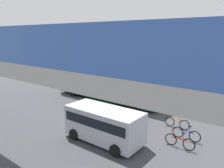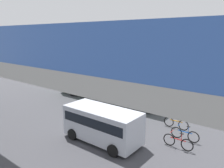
{
  "view_description": "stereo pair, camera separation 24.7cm",
  "coord_description": "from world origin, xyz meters",
  "px_view_note": "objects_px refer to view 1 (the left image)",
  "views": [
    {
      "loc": [
        -12.1,
        17.47,
        6.32
      ],
      "look_at": [
        0.74,
        0.77,
        1.6
      ],
      "focal_mm": 35.38,
      "sensor_mm": 36.0,
      "label": 1
    },
    {
      "loc": [
        -12.29,
        17.32,
        6.32
      ],
      "look_at": [
        0.74,
        0.77,
        1.6
      ],
      "focal_mm": 35.38,
      "sensor_mm": 36.0,
      "label": 2
    }
  ],
  "objects_px": {
    "bicycle_red": "(180,142)",
    "traffic_sign": "(91,71)",
    "bicycle_orange": "(177,123)",
    "pedestrian": "(123,81)",
    "city_bus": "(107,81)",
    "parked_van": "(104,123)",
    "bicycle_blue": "(186,134)"
  },
  "relations": [
    {
      "from": "bicycle_orange",
      "to": "parked_van",
      "type": "bearing_deg",
      "value": 58.52
    },
    {
      "from": "bicycle_blue",
      "to": "pedestrian",
      "type": "relative_size",
      "value": 0.99
    },
    {
      "from": "city_bus",
      "to": "bicycle_blue",
      "type": "xyz_separation_m",
      "value": [
        -9.31,
        3.86,
        -1.51
      ]
    },
    {
      "from": "traffic_sign",
      "to": "pedestrian",
      "type": "bearing_deg",
      "value": -165.32
    },
    {
      "from": "city_bus",
      "to": "bicycle_orange",
      "type": "xyz_separation_m",
      "value": [
        -8.2,
        2.52,
        -1.51
      ]
    },
    {
      "from": "parked_van",
      "to": "pedestrian",
      "type": "relative_size",
      "value": 2.68
    },
    {
      "from": "parked_van",
      "to": "bicycle_orange",
      "type": "relative_size",
      "value": 2.71
    },
    {
      "from": "bicycle_orange",
      "to": "bicycle_blue",
      "type": "distance_m",
      "value": 1.74
    },
    {
      "from": "city_bus",
      "to": "bicycle_blue",
      "type": "height_order",
      "value": "city_bus"
    },
    {
      "from": "city_bus",
      "to": "bicycle_red",
      "type": "distance_m",
      "value": 10.74
    },
    {
      "from": "city_bus",
      "to": "pedestrian",
      "type": "distance_m",
      "value": 4.85
    },
    {
      "from": "parked_van",
      "to": "bicycle_blue",
      "type": "height_order",
      "value": "parked_van"
    },
    {
      "from": "parked_van",
      "to": "bicycle_red",
      "type": "height_order",
      "value": "parked_van"
    },
    {
      "from": "city_bus",
      "to": "bicycle_red",
      "type": "xyz_separation_m",
      "value": [
        -9.36,
        5.06,
        -1.51
      ]
    },
    {
      "from": "bicycle_red",
      "to": "pedestrian",
      "type": "relative_size",
      "value": 0.99
    },
    {
      "from": "bicycle_red",
      "to": "traffic_sign",
      "type": "distance_m",
      "value": 17.17
    },
    {
      "from": "city_bus",
      "to": "traffic_sign",
      "type": "xyz_separation_m",
      "value": [
        5.46,
        -3.48,
        0.01
      ]
    },
    {
      "from": "city_bus",
      "to": "bicycle_red",
      "type": "bearing_deg",
      "value": 151.63
    },
    {
      "from": "bicycle_orange",
      "to": "bicycle_blue",
      "type": "xyz_separation_m",
      "value": [
        -1.11,
        1.34,
        0.0
      ]
    },
    {
      "from": "bicycle_red",
      "to": "parked_van",
      "type": "bearing_deg",
      "value": 26.89
    },
    {
      "from": "city_bus",
      "to": "pedestrian",
      "type": "bearing_deg",
      "value": -75.01
    },
    {
      "from": "city_bus",
      "to": "parked_van",
      "type": "distance_m",
      "value": 8.92
    },
    {
      "from": "city_bus",
      "to": "traffic_sign",
      "type": "height_order",
      "value": "city_bus"
    },
    {
      "from": "pedestrian",
      "to": "city_bus",
      "type": "bearing_deg",
      "value": 104.99
    },
    {
      "from": "bicycle_orange",
      "to": "pedestrian",
      "type": "xyz_separation_m",
      "value": [
        9.43,
        -7.1,
        0.51
      ]
    },
    {
      "from": "bicycle_red",
      "to": "traffic_sign",
      "type": "xyz_separation_m",
      "value": [
        14.82,
        -8.53,
        1.52
      ]
    },
    {
      "from": "parked_van",
      "to": "bicycle_blue",
      "type": "relative_size",
      "value": 2.71
    },
    {
      "from": "bicycle_red",
      "to": "city_bus",
      "type": "bearing_deg",
      "value": -28.37
    },
    {
      "from": "city_bus",
      "to": "traffic_sign",
      "type": "relative_size",
      "value": 4.12
    },
    {
      "from": "parked_van",
      "to": "bicycle_blue",
      "type": "bearing_deg",
      "value": -140.63
    },
    {
      "from": "bicycle_orange",
      "to": "traffic_sign",
      "type": "bearing_deg",
      "value": -23.7
    },
    {
      "from": "bicycle_red",
      "to": "traffic_sign",
      "type": "bearing_deg",
      "value": -29.93
    }
  ]
}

